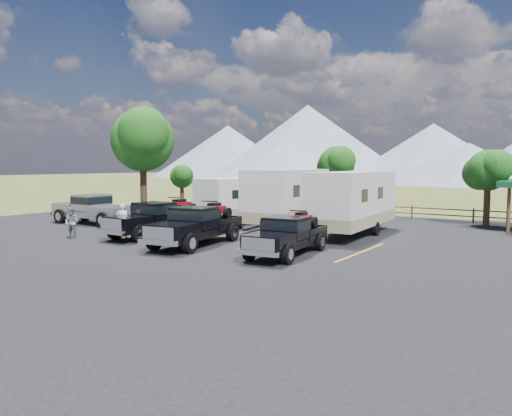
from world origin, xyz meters
The scene contains 18 objects.
ground centered at (0.00, 0.00, 0.00)m, with size 320.00×320.00×0.00m, color #515A26.
asphalt_lot centered at (0.00, 3.00, 0.02)m, with size 44.00×34.00×0.04m, color black.
stall_lines centered at (0.00, 4.00, 0.04)m, with size 12.12×5.50×0.01m.
tree_big_nw centered at (-12.55, 9.03, 5.60)m, with size 5.54×5.18×7.84m.
tree_ne_a centered at (8.97, 17.01, 3.48)m, with size 3.11×2.92×4.76m.
tree_north centered at (-2.03, 19.02, 3.83)m, with size 3.46×3.24×5.25m.
tree_nw_small centered at (-16.02, 17.01, 2.78)m, with size 2.59×2.43×3.85m.
rail_fence centered at (2.00, 18.50, 0.61)m, with size 36.12×0.12×1.00m.
mountain_range centered at (-7.63, 105.98, 7.87)m, with size 209.00×71.00×20.00m.
rig_left centered at (-4.90, 2.68, 1.02)m, with size 2.33×6.14×2.03m.
rig_center centered at (-1.25, 1.57, 1.02)m, with size 2.81×6.30×2.03m.
rig_right centered at (3.63, 1.71, 0.91)m, with size 2.32×5.57×1.81m.
trailer_left centered at (-5.18, 10.64, 1.57)m, with size 2.60×8.42×2.92m.
trailer_center centered at (-0.99, 9.81, 1.88)m, with size 3.73×10.16×3.51m.
trailer_right centered at (3.55, 8.90, 1.83)m, with size 3.07×9.89×3.43m.
pickup_silver centered at (-12.22, 4.37, 1.03)m, with size 6.40×2.34×1.91m.
person_a centered at (-5.92, 1.18, 0.94)m, with size 0.66×0.43×1.81m, color silver.
person_b centered at (-8.22, -0.21, 0.84)m, with size 0.78×0.61×1.60m, color slate.
Camera 1 is at (14.00, -16.43, 3.85)m, focal length 35.00 mm.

